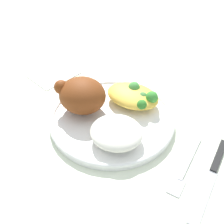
{
  "coord_description": "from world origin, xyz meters",
  "views": [
    {
      "loc": [
        -0.21,
        0.36,
        0.39
      ],
      "look_at": [
        0.0,
        0.0,
        0.03
      ],
      "focal_mm": 44.92,
      "sensor_mm": 36.0,
      "label": 1
    }
  ],
  "objects": [
    {
      "name": "fork",
      "position": [
        -0.17,
        0.04,
        0.0
      ],
      "size": [
        0.02,
        0.14,
        0.01
      ],
      "color": "silver",
      "rests_on": "ground_plane"
    },
    {
      "name": "plate",
      "position": [
        0.0,
        0.0,
        0.01
      ],
      "size": [
        0.25,
        0.25,
        0.02
      ],
      "color": "white",
      "rests_on": "ground_plane"
    },
    {
      "name": "mac_cheese_with_broccoli",
      "position": [
        -0.02,
        -0.06,
        0.03
      ],
      "size": [
        0.11,
        0.08,
        0.04
      ],
      "color": "yellow",
      "rests_on": "plate"
    },
    {
      "name": "roasted_chicken",
      "position": [
        0.06,
        0.01,
        0.05
      ],
      "size": [
        0.1,
        0.09,
        0.07
      ],
      "color": "brown",
      "rests_on": "plate"
    },
    {
      "name": "ground_plane",
      "position": [
        0.0,
        0.0,
        0.0
      ],
      "size": [
        2.0,
        2.0,
        0.0
      ],
      "primitive_type": "plane",
      "color": "silver"
    },
    {
      "name": "napkin",
      "position": [
        0.21,
        -0.08,
        0.0
      ],
      "size": [
        0.11,
        0.13,
        0.0
      ],
      "primitive_type": "cube",
      "rotation": [
        0.0,
        0.0,
        -0.25
      ],
      "color": "white",
      "rests_on": "ground_plane"
    },
    {
      "name": "knife",
      "position": [
        -0.21,
        0.02,
        0.0
      ],
      "size": [
        0.02,
        0.19,
        0.01
      ],
      "color": "black",
      "rests_on": "ground_plane"
    },
    {
      "name": "rice_pile",
      "position": [
        -0.04,
        0.05,
        0.03
      ],
      "size": [
        0.1,
        0.09,
        0.03
      ],
      "primitive_type": "ellipsoid",
      "color": "white",
      "rests_on": "plate"
    }
  ]
}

